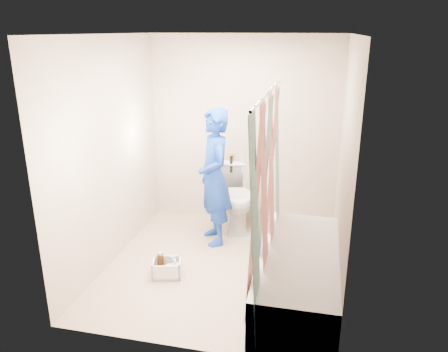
% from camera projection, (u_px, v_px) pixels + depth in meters
% --- Properties ---
extents(floor, '(2.60, 2.60, 0.00)m').
position_uv_depth(floor, '(221.00, 267.00, 4.72)').
color(floor, gray).
rests_on(floor, ground).
extents(ceiling, '(2.40, 2.60, 0.02)m').
position_uv_depth(ceiling, '(220.00, 34.00, 3.96)').
color(ceiling, silver).
rests_on(ceiling, wall_back).
extents(wall_back, '(2.40, 0.02, 2.40)m').
position_uv_depth(wall_back, '(244.00, 132.00, 5.54)').
color(wall_back, tan).
rests_on(wall_back, ground).
extents(wall_front, '(2.40, 0.02, 2.40)m').
position_uv_depth(wall_front, '(179.00, 211.00, 3.14)').
color(wall_front, tan).
rests_on(wall_front, ground).
extents(wall_left, '(0.02, 2.60, 2.40)m').
position_uv_depth(wall_left, '(109.00, 153.00, 4.59)').
color(wall_left, tan).
rests_on(wall_left, ground).
extents(wall_right, '(0.02, 2.60, 2.40)m').
position_uv_depth(wall_right, '(345.00, 169.00, 4.09)').
color(wall_right, tan).
rests_on(wall_right, ground).
extents(bathtub, '(0.70, 1.75, 0.50)m').
position_uv_depth(bathtub, '(299.00, 275.00, 4.07)').
color(bathtub, silver).
rests_on(bathtub, ground).
extents(curtain_rod, '(0.02, 1.90, 0.02)m').
position_uv_depth(curtain_rod, '(269.00, 92.00, 3.60)').
color(curtain_rod, silver).
rests_on(curtain_rod, wall_back).
extents(shower_curtain, '(0.06, 1.75, 1.80)m').
position_uv_depth(shower_curtain, '(266.00, 197.00, 3.90)').
color(shower_curtain, white).
rests_on(shower_curtain, curtain_rod).
extents(toilet, '(0.62, 0.88, 0.81)m').
position_uv_depth(toilet, '(238.00, 196.00, 5.60)').
color(toilet, silver).
rests_on(toilet, ground).
extents(tank_lid, '(0.53, 0.32, 0.04)m').
position_uv_depth(tank_lid, '(239.00, 195.00, 5.45)').
color(tank_lid, silver).
rests_on(tank_lid, toilet).
extents(tank_internals, '(0.20, 0.08, 0.27)m').
position_uv_depth(tank_internals, '(234.00, 162.00, 5.68)').
color(tank_internals, black).
rests_on(tank_internals, toilet).
extents(plumber, '(0.63, 0.70, 1.62)m').
position_uv_depth(plumber, '(214.00, 178.00, 5.06)').
color(plumber, '#0F2197').
rests_on(plumber, ground).
extents(cleaning_caddy, '(0.34, 0.30, 0.22)m').
position_uv_depth(cleaning_caddy, '(168.00, 269.00, 4.53)').
color(cleaning_caddy, silver).
rests_on(cleaning_caddy, ground).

